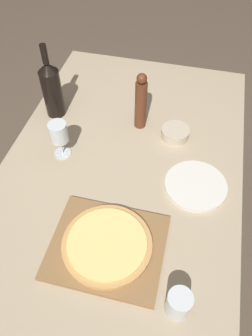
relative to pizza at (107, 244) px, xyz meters
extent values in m
plane|color=brown|center=(-0.04, 0.33, -0.80)|extent=(12.00, 12.00, 0.00)
cube|color=tan|center=(-0.04, 0.33, -0.04)|extent=(0.99, 1.67, 0.03)
cylinder|color=brown|center=(-0.48, 1.10, -0.43)|extent=(0.06, 0.06, 0.74)
cylinder|color=brown|center=(0.39, 1.10, -0.43)|extent=(0.06, 0.06, 0.74)
cube|color=olive|center=(0.00, 0.00, -0.02)|extent=(0.39, 0.33, 0.02)
cylinder|color=tan|center=(0.00, 0.00, 0.00)|extent=(0.31, 0.31, 0.02)
cylinder|color=#EAD67A|center=(0.00, 0.00, 0.01)|extent=(0.27, 0.27, 0.01)
cylinder|color=black|center=(-0.43, 0.62, 0.09)|extent=(0.09, 0.09, 0.23)
cone|color=black|center=(-0.43, 0.62, 0.22)|extent=(0.09, 0.09, 0.04)
cylinder|color=black|center=(-0.43, 0.62, 0.28)|extent=(0.03, 0.03, 0.08)
cylinder|color=#5B2D19|center=(-0.02, 0.63, 0.09)|extent=(0.05, 0.05, 0.23)
sphere|color=#5B2D19|center=(-0.02, 0.63, 0.23)|extent=(0.04, 0.04, 0.04)
cylinder|color=silver|center=(-0.31, 0.38, -0.03)|extent=(0.07, 0.07, 0.00)
cylinder|color=silver|center=(-0.31, 0.38, 0.01)|extent=(0.01, 0.01, 0.08)
cylinder|color=silver|center=(-0.31, 0.38, 0.10)|extent=(0.08, 0.08, 0.09)
cylinder|color=beige|center=(0.15, 0.60, -0.01)|extent=(0.13, 0.13, 0.04)
cylinder|color=silver|center=(0.26, -0.14, 0.02)|extent=(0.08, 0.08, 0.10)
cylinder|color=silver|center=(0.27, 0.34, -0.02)|extent=(0.25, 0.25, 0.01)
camera|label=1|loc=(0.18, -0.48, 1.02)|focal=35.00mm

